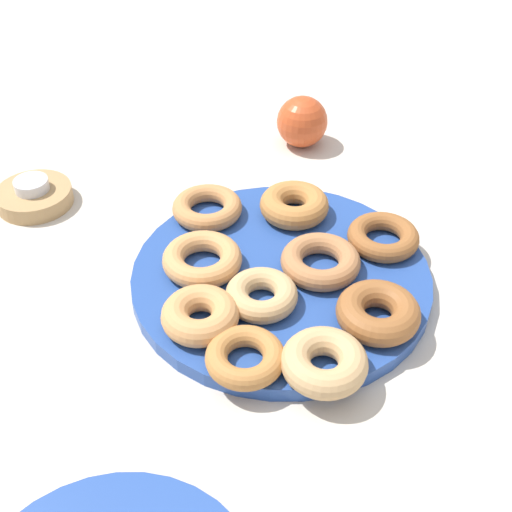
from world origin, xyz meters
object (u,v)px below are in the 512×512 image
at_px(donut_1, 294,205).
at_px(donut_6, 383,237).
at_px(donut_3, 245,357).
at_px(tealight, 31,185).
at_px(donut_plate, 281,277).
at_px(candle_holder, 34,197).
at_px(donut_5, 200,315).
at_px(donut_4, 207,208).
at_px(donut_9, 324,362).
at_px(donut_8, 320,261).
at_px(apple, 302,122).
at_px(donut_7, 202,259).
at_px(donut_2, 378,312).
at_px(donut_0, 262,295).

xyz_separation_m(donut_1, donut_6, (-0.09, -0.08, -0.00)).
distance_m(donut_3, tealight, 0.41).
height_order(donut_plate, candle_holder, candle_holder).
xyz_separation_m(donut_6, candle_holder, (0.23, 0.39, -0.02)).
distance_m(donut_5, tealight, 0.34).
relative_size(donut_3, donut_5, 0.97).
relative_size(donut_4, donut_5, 1.08).
distance_m(donut_1, donut_9, 0.26).
relative_size(donut_1, donut_4, 0.99).
bearing_deg(candle_holder, donut_8, -130.01).
height_order(donut_3, donut_4, same).
bearing_deg(donut_9, donut_8, -20.19).
bearing_deg(donut_5, apple, -34.89).
relative_size(donut_plate, donut_4, 3.90).
bearing_deg(tealight, donut_5, -152.83).
bearing_deg(donut_3, donut_plate, -33.06).
xyz_separation_m(donut_3, donut_8, (0.11, -0.12, 0.00)).
height_order(donut_4, donut_8, donut_8).
bearing_deg(candle_holder, donut_6, -120.91).
bearing_deg(donut_1, donut_3, 149.42).
distance_m(donut_6, donut_7, 0.22).
xyz_separation_m(donut_8, candle_holder, (0.26, 0.30, -0.02)).
height_order(donut_1, donut_9, same).
bearing_deg(donut_4, donut_2, -152.44).
bearing_deg(tealight, donut_8, -130.01).
xyz_separation_m(donut_3, candle_holder, (0.37, 0.18, -0.02)).
xyz_separation_m(donut_6, donut_8, (-0.02, 0.09, 0.00)).
distance_m(donut_4, candle_holder, 0.24).
distance_m(donut_5, candle_holder, 0.34).
relative_size(donut_0, apple, 1.04).
xyz_separation_m(donut_2, tealight, (0.35, 0.33, -0.00)).
bearing_deg(donut_8, donut_7, 71.17).
bearing_deg(donut_plate, apple, -24.52).
bearing_deg(apple, donut_7, 139.72).
height_order(donut_1, donut_4, donut_1).
relative_size(candle_holder, apple, 1.31).
xyz_separation_m(candle_holder, tealight, (0.00, 0.00, 0.02)).
xyz_separation_m(donut_4, donut_6, (-0.12, -0.18, -0.00)).
relative_size(donut_2, donut_7, 0.96).
bearing_deg(donut_5, donut_plate, -62.67).
distance_m(donut_0, donut_4, 0.17).
xyz_separation_m(donut_8, apple, (0.30, -0.09, 0.01)).
bearing_deg(donut_7, donut_3, -178.04).
height_order(donut_0, tealight, donut_0).
bearing_deg(donut_9, donut_7, 22.06).
bearing_deg(donut_plate, donut_8, -103.93).
height_order(donut_8, tealight, donut_8).
bearing_deg(candle_holder, donut_plate, -133.12).
bearing_deg(donut_2, donut_4, 27.56).
bearing_deg(donut_1, donut_9, 166.64).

